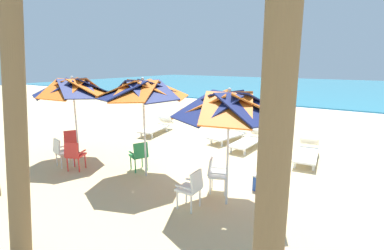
{
  "coord_description": "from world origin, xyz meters",
  "views": [
    {
      "loc": [
        2.99,
        -7.59,
        3.07
      ],
      "look_at": [
        -2.15,
        0.17,
        1.0
      ],
      "focal_mm": 26.43,
      "sensor_mm": 36.0,
      "label": 1
    }
  ],
  "objects": [
    {
      "name": "ground_plane",
      "position": [
        0.0,
        0.0,
        0.0
      ],
      "size": [
        80.0,
        80.0,
        0.0
      ],
      "primitive_type": "plane",
      "color": "#D3B784"
    },
    {
      "name": "sea",
      "position": [
        0.0,
        30.86,
        0.05
      ],
      "size": [
        80.0,
        36.0,
        0.1
      ],
      "primitive_type": "cube",
      "color": "teal",
      "rests_on": "ground"
    },
    {
      "name": "surf_foam",
      "position": [
        0.0,
        12.56,
        0.01
      ],
      "size": [
        80.0,
        0.7,
        0.01
      ],
      "primitive_type": "cube",
      "color": "white",
      "rests_on": "ground"
    },
    {
      "name": "beach_umbrella_0",
      "position": [
        0.46,
        -2.4,
        2.21
      ],
      "size": [
        2.44,
        2.44,
        2.57
      ],
      "color": "silver",
      "rests_on": "ground"
    },
    {
      "name": "plastic_chair_0",
      "position": [
        -0.08,
        -2.98,
        0.5
      ],
      "size": [
        0.48,
        0.45,
        0.87
      ],
      "color": "white",
      "rests_on": "ground"
    },
    {
      "name": "plastic_chair_1",
      "position": [
        -0.03,
        -1.99,
        0.5
      ],
      "size": [
        0.59,
        0.57,
        0.87
      ],
      "color": "white",
      "rests_on": "ground"
    },
    {
      "name": "beach_umbrella_1",
      "position": [
        -2.12,
        -2.18,
        2.37
      ],
      "size": [
        2.4,
        2.4,
        2.7
      ],
      "color": "silver",
      "rests_on": "ground"
    },
    {
      "name": "plastic_chair_2",
      "position": [
        -2.52,
        -2.0,
        0.5
      ],
      "size": [
        0.6,
        0.58,
        0.87
      ],
      "color": "#2D8C4C",
      "rests_on": "ground"
    },
    {
      "name": "beach_umbrella_2",
      "position": [
        -4.89,
        -2.34,
        2.29
      ],
      "size": [
        2.37,
        2.37,
        2.67
      ],
      "color": "silver",
      "rests_on": "ground"
    },
    {
      "name": "plastic_chair_3",
      "position": [
        -5.48,
        -2.19,
        0.5
      ],
      "size": [
        0.62,
        0.61,
        0.87
      ],
      "color": "red",
      "rests_on": "ground"
    },
    {
      "name": "plastic_chair_4",
      "position": [
        -4.7,
        -3.02,
        0.5
      ],
      "size": [
        0.51,
        0.54,
        0.87
      ],
      "color": "white",
      "rests_on": "ground"
    },
    {
      "name": "plastic_chair_5",
      "position": [
        -4.09,
        -3.02,
        0.5
      ],
      "size": [
        0.59,
        0.6,
        0.87
      ],
      "color": "red",
      "rests_on": "ground"
    },
    {
      "name": "sun_lounger_0",
      "position": [
        1.31,
        1.57,
        0.28
      ],
      "size": [
        0.9,
        2.21,
        0.62
      ],
      "color": "white",
      "rests_on": "ground"
    },
    {
      "name": "sun_lounger_1",
      "position": [
        -0.78,
        1.84,
        0.28
      ],
      "size": [
        0.71,
        2.17,
        0.62
      ],
      "color": "white",
      "rests_on": "ground"
    },
    {
      "name": "sun_lounger_2",
      "position": [
        -1.74,
        2.34,
        0.28
      ],
      "size": [
        1.07,
        2.23,
        0.62
      ],
      "color": "white",
      "rests_on": "ground"
    },
    {
      "name": "sun_lounger_3",
      "position": [
        -5.02,
        1.68,
        0.28
      ],
      "size": [
        1.0,
        2.22,
        0.62
      ],
      "color": "white",
      "rests_on": "ground"
    },
    {
      "name": "palm_tree_0",
      "position": [
        -1.57,
        -5.52,
        3.89
      ],
      "size": [
        2.82,
        3.05,
        6.39
      ],
      "color": "brown",
      "rests_on": "ground"
    },
    {
      "name": "palm_tree_4",
      "position": [
        2.29,
        -5.27,
        3.24
      ],
      "size": [
        3.17,
        2.78,
        4.99
      ],
      "color": "brown",
      "rests_on": "ground"
    },
    {
      "name": "cooler_box",
      "position": [
        0.93,
        -1.28,
        0.2
      ],
      "size": [
        0.5,
        0.34,
        0.4
      ],
      "color": "blue",
      "rests_on": "ground"
    }
  ]
}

